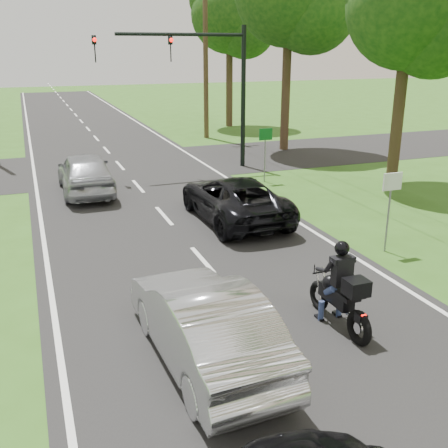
{
  "coord_description": "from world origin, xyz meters",
  "views": [
    {
      "loc": [
        -3.81,
        -7.55,
        5.12
      ],
      "look_at": [
        0.16,
        3.0,
        1.3
      ],
      "focal_mm": 42.0,
      "sensor_mm": 36.0,
      "label": 1
    }
  ],
  "objects_px": {
    "motorcycle_rider": "(341,294)",
    "sign_white": "(391,193)",
    "silver_sedan": "(204,323)",
    "traffic_signal": "(202,72)",
    "sign_green": "(265,142)",
    "dark_suv": "(234,199)",
    "silver_suv": "(85,173)",
    "utility_pole_far": "(206,48)"
  },
  "relations": [
    {
      "from": "motorcycle_rider",
      "to": "sign_white",
      "type": "xyz_separation_m",
      "value": [
        3.29,
        2.95,
        0.91
      ]
    },
    {
      "from": "silver_sedan",
      "to": "traffic_signal",
      "type": "distance_m",
      "value": 15.28
    },
    {
      "from": "silver_sedan",
      "to": "sign_green",
      "type": "distance_m",
      "value": 12.79
    },
    {
      "from": "sign_white",
      "to": "sign_green",
      "type": "height_order",
      "value": "same"
    },
    {
      "from": "silver_sedan",
      "to": "traffic_signal",
      "type": "bearing_deg",
      "value": -111.19
    },
    {
      "from": "dark_suv",
      "to": "sign_green",
      "type": "bearing_deg",
      "value": -126.36
    },
    {
      "from": "motorcycle_rider",
      "to": "silver_suv",
      "type": "relative_size",
      "value": 0.46
    },
    {
      "from": "traffic_signal",
      "to": "sign_green",
      "type": "distance_m",
      "value": 4.24
    },
    {
      "from": "silver_sedan",
      "to": "silver_suv",
      "type": "xyz_separation_m",
      "value": [
        -0.6,
        11.84,
        0.05
      ]
    },
    {
      "from": "utility_pole_far",
      "to": "sign_green",
      "type": "relative_size",
      "value": 4.71
    },
    {
      "from": "silver_sedan",
      "to": "sign_white",
      "type": "height_order",
      "value": "sign_white"
    },
    {
      "from": "silver_sedan",
      "to": "sign_green",
      "type": "xyz_separation_m",
      "value": [
        6.27,
        11.12,
        0.87
      ]
    },
    {
      "from": "traffic_signal",
      "to": "motorcycle_rider",
      "type": "bearing_deg",
      "value": -97.84
    },
    {
      "from": "silver_sedan",
      "to": "sign_white",
      "type": "xyz_separation_m",
      "value": [
        6.07,
        3.12,
        0.87
      ]
    },
    {
      "from": "sign_white",
      "to": "motorcycle_rider",
      "type": "bearing_deg",
      "value": -138.07
    },
    {
      "from": "silver_sedan",
      "to": "silver_suv",
      "type": "bearing_deg",
      "value": -89.88
    },
    {
      "from": "motorcycle_rider",
      "to": "silver_sedan",
      "type": "relative_size",
      "value": 0.47
    },
    {
      "from": "sign_white",
      "to": "dark_suv",
      "type": "bearing_deg",
      "value": 125.18
    },
    {
      "from": "traffic_signal",
      "to": "silver_sedan",
      "type": "bearing_deg",
      "value": -108.42
    },
    {
      "from": "silver_suv",
      "to": "traffic_signal",
      "type": "distance_m",
      "value": 6.69
    },
    {
      "from": "silver_sedan",
      "to": "sign_green",
      "type": "bearing_deg",
      "value": -122.2
    },
    {
      "from": "traffic_signal",
      "to": "utility_pole_far",
      "type": "distance_m",
      "value": 8.55
    },
    {
      "from": "motorcycle_rider",
      "to": "dark_suv",
      "type": "height_order",
      "value": "motorcycle_rider"
    },
    {
      "from": "silver_suv",
      "to": "utility_pole_far",
      "type": "xyz_separation_m",
      "value": [
        8.17,
        10.3,
        4.31
      ]
    },
    {
      "from": "dark_suv",
      "to": "traffic_signal",
      "type": "relative_size",
      "value": 0.76
    },
    {
      "from": "dark_suv",
      "to": "traffic_signal",
      "type": "xyz_separation_m",
      "value": [
        1.38,
        7.12,
        3.45
      ]
    },
    {
      "from": "silver_suv",
      "to": "sign_white",
      "type": "distance_m",
      "value": 11.01
    },
    {
      "from": "silver_sedan",
      "to": "sign_green",
      "type": "relative_size",
      "value": 2.04
    },
    {
      "from": "utility_pole_far",
      "to": "traffic_signal",
      "type": "bearing_deg",
      "value": -109.68
    },
    {
      "from": "traffic_signal",
      "to": "utility_pole_far",
      "type": "relative_size",
      "value": 0.64
    },
    {
      "from": "motorcycle_rider",
      "to": "sign_green",
      "type": "bearing_deg",
      "value": 72.03
    },
    {
      "from": "motorcycle_rider",
      "to": "silver_sedan",
      "type": "xyz_separation_m",
      "value": [
        -2.78,
        -0.16,
        0.03
      ]
    },
    {
      "from": "dark_suv",
      "to": "silver_suv",
      "type": "relative_size",
      "value": 1.09
    },
    {
      "from": "silver_sedan",
      "to": "traffic_signal",
      "type": "relative_size",
      "value": 0.68
    },
    {
      "from": "dark_suv",
      "to": "motorcycle_rider",
      "type": "bearing_deg",
      "value": 84.8
    },
    {
      "from": "sign_white",
      "to": "sign_green",
      "type": "xyz_separation_m",
      "value": [
        0.2,
        8.0,
        0.0
      ]
    },
    {
      "from": "utility_pole_far",
      "to": "sign_white",
      "type": "bearing_deg",
      "value": -94.51
    },
    {
      "from": "traffic_signal",
      "to": "utility_pole_far",
      "type": "xyz_separation_m",
      "value": [
        2.86,
        8.0,
        0.95
      ]
    },
    {
      "from": "motorcycle_rider",
      "to": "sign_green",
      "type": "distance_m",
      "value": 11.53
    },
    {
      "from": "motorcycle_rider",
      "to": "silver_sedan",
      "type": "height_order",
      "value": "motorcycle_rider"
    },
    {
      "from": "sign_white",
      "to": "sign_green",
      "type": "distance_m",
      "value": 8.0
    },
    {
      "from": "motorcycle_rider",
      "to": "dark_suv",
      "type": "relative_size",
      "value": 0.42
    }
  ]
}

